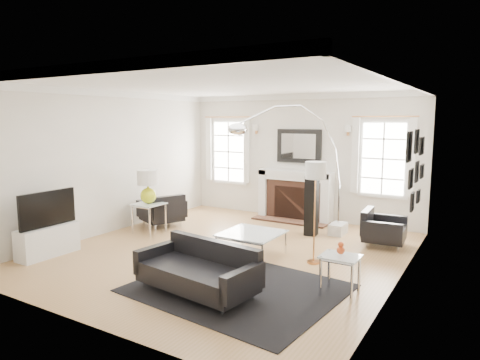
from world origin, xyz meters
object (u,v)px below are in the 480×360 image
Objects in this scene: armchair_right at (381,230)px; gourd_lamp at (148,184)px; sofa at (200,271)px; armchair_left at (163,211)px; fireplace at (295,196)px; arc_floor_lamp at (290,164)px; coffee_table at (252,234)px.

gourd_lamp is at bearing -160.66° from armchair_right.
armchair_left is at bearing 138.38° from sofa.
fireplace is at bearing 97.87° from sofa.
sofa is at bearing -87.52° from arc_floor_lamp.
fireplace is 2.54× the size of gourd_lamp.
sofa is 1.88× the size of coffee_table.
armchair_right is at bearing 65.49° from sofa.
arc_floor_lamp is at bearing -70.68° from fireplace.
armchair_left reaches higher than armchair_right.
gourd_lamp is (-2.03, -2.54, 0.44)m from fireplace.
coffee_table is at bearing -134.11° from armchair_right.
gourd_lamp is at bearing -77.77° from armchair_left.
fireplace is 1.69m from arc_floor_lamp.
fireplace reaches higher than coffee_table.
arc_floor_lamp is (0.01, 1.44, 1.03)m from coffee_table.
armchair_right is at bearing -26.55° from fireplace.
gourd_lamp is at bearing -155.03° from arc_floor_lamp.
arc_floor_lamp reaches higher than sofa.
arc_floor_lamp is (2.63, 0.61, 1.09)m from armchair_left.
fireplace is 4.48m from sofa.
coffee_table is (-0.15, 1.63, 0.09)m from sofa.
fireplace is at bearing 153.45° from armchair_right.
armchair_left is at bearing 162.53° from coffee_table.
coffee_table is (0.47, -2.81, -0.16)m from fireplace.
sofa is 3.32m from gourd_lamp.
armchair_left reaches higher than coffee_table.
arc_floor_lamp is (0.48, -1.37, 0.87)m from fireplace.
armchair_right is at bearing 45.89° from coffee_table.
arc_floor_lamp reaches higher than gourd_lamp.
gourd_lamp reaches higher than coffee_table.
armchair_left is 1.16× the size of coffee_table.
sofa is 1.64m from coffee_table.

